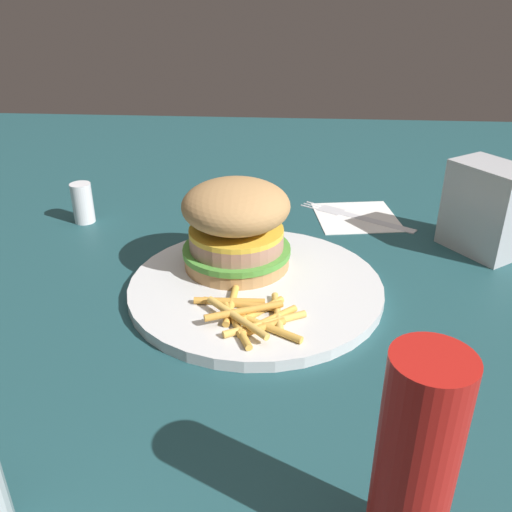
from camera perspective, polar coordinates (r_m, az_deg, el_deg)
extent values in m
plane|color=#1E474C|center=(0.60, -1.12, -3.72)|extent=(1.60, 1.60, 0.00)
cylinder|color=silver|center=(0.59, 0.00, -3.08)|extent=(0.27, 0.27, 0.01)
cylinder|color=tan|center=(0.62, -2.00, -0.26)|extent=(0.12, 0.12, 0.02)
cylinder|color=#4C9338|center=(0.62, -2.01, 0.65)|extent=(0.12, 0.12, 0.01)
cylinder|color=tan|center=(0.61, -2.03, 1.65)|extent=(0.10, 0.10, 0.02)
cylinder|color=yellow|center=(0.61, -2.05, 2.63)|extent=(0.10, 0.10, 0.01)
ellipsoid|color=tan|center=(0.59, -2.10, 5.24)|extent=(0.12, 0.12, 0.05)
cylinder|color=gold|center=(0.51, -1.83, -7.16)|extent=(0.07, 0.04, 0.01)
cylinder|color=gold|center=(0.55, -2.53, -4.86)|extent=(0.08, 0.01, 0.01)
cylinder|color=gold|center=(0.55, -1.89, -4.99)|extent=(0.02, 0.08, 0.01)
cylinder|color=gold|center=(0.51, 0.65, -7.42)|extent=(0.03, 0.04, 0.01)
cylinder|color=gold|center=(0.55, -2.77, -4.70)|extent=(0.01, 0.07, 0.01)
cylinder|color=gold|center=(0.51, 1.40, -7.43)|extent=(0.04, 0.06, 0.01)
cylinder|color=gold|center=(0.52, 1.21, -6.74)|extent=(0.05, 0.06, 0.01)
cylinder|color=gold|center=(0.53, 0.36, -5.75)|extent=(0.05, 0.05, 0.01)
cylinder|color=gold|center=(0.52, -1.23, -5.70)|extent=(0.04, 0.07, 0.01)
cylinder|color=#E5B251|center=(0.51, -2.10, -6.36)|extent=(0.06, 0.06, 0.01)
cylinder|color=#E5B251|center=(0.52, 0.97, -7.04)|extent=(0.05, 0.08, 0.01)
cylinder|color=#E5B251|center=(0.53, 2.24, -5.88)|extent=(0.06, 0.01, 0.01)
cube|color=white|center=(0.79, 10.35, 4.02)|extent=(0.13, 0.13, 0.00)
cube|color=silver|center=(0.78, 12.44, 3.62)|extent=(0.07, 0.10, 0.00)
cube|color=silver|center=(0.80, 7.76, 4.89)|extent=(0.04, 0.04, 0.00)
cylinder|color=silver|center=(0.82, 6.12, 5.57)|extent=(0.02, 0.03, 0.00)
cylinder|color=silver|center=(0.82, 5.84, 5.41)|extent=(0.02, 0.03, 0.00)
cylinder|color=silver|center=(0.81, 5.54, 5.24)|extent=(0.02, 0.03, 0.00)
cube|color=#B7BABF|center=(0.72, 22.77, 4.55)|extent=(0.11, 0.10, 0.11)
cylinder|color=#B21914|center=(0.33, 16.14, -20.02)|extent=(0.04, 0.04, 0.14)
cylinder|color=white|center=(0.79, -17.50, 5.26)|extent=(0.03, 0.03, 0.06)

